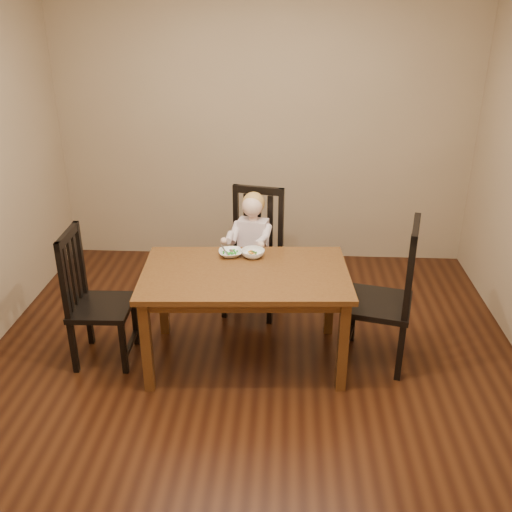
# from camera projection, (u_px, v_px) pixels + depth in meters

# --- Properties ---
(room) EXTENTS (4.01, 4.01, 2.71)m
(room) POSITION_uv_depth(u_px,v_px,m) (250.00, 189.00, 3.60)
(room) COLOR #3C1C0C
(room) RESTS_ON ground
(dining_table) EXTENTS (1.49, 0.95, 0.72)m
(dining_table) POSITION_uv_depth(u_px,v_px,m) (245.00, 282.00, 4.00)
(dining_table) COLOR #4C2911
(dining_table) RESTS_ON room
(chair_child) EXTENTS (0.53, 0.51, 1.05)m
(chair_child) POSITION_uv_depth(u_px,v_px,m) (254.00, 254.00, 4.77)
(chair_child) COLOR black
(chair_child) RESTS_ON room
(chair_left) EXTENTS (0.43, 0.45, 1.01)m
(chair_left) POSITION_uv_depth(u_px,v_px,m) (94.00, 300.00, 4.08)
(chair_left) COLOR black
(chair_left) RESTS_ON room
(chair_right) EXTENTS (0.55, 0.57, 1.10)m
(chair_right) POSITION_uv_depth(u_px,v_px,m) (387.00, 297.00, 4.03)
(chair_right) COLOR black
(chair_right) RESTS_ON room
(toddler) EXTENTS (0.39, 0.45, 0.54)m
(toddler) POSITION_uv_depth(u_px,v_px,m) (252.00, 241.00, 4.66)
(toddler) COLOR beige
(toddler) RESTS_ON chair_child
(bowl_peas) EXTENTS (0.20, 0.20, 0.04)m
(bowl_peas) POSITION_uv_depth(u_px,v_px,m) (230.00, 253.00, 4.20)
(bowl_peas) COLOR white
(bowl_peas) RESTS_ON dining_table
(bowl_veg) EXTENTS (0.22, 0.22, 0.05)m
(bowl_veg) POSITION_uv_depth(u_px,v_px,m) (253.00, 253.00, 4.18)
(bowl_veg) COLOR white
(bowl_veg) RESTS_ON dining_table
(fork) EXTENTS (0.07, 0.10, 0.04)m
(fork) POSITION_uv_depth(u_px,v_px,m) (225.00, 251.00, 4.17)
(fork) COLOR silver
(fork) RESTS_ON bowl_peas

